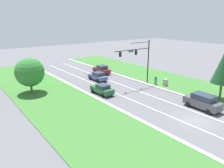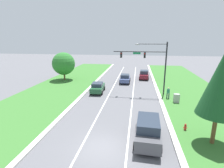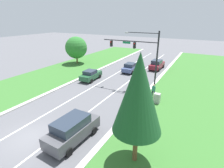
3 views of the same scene
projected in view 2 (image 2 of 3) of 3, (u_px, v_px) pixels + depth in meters
The scene contains 15 objects.
ground_plane at pixel (104, 147), 13.65m from camera, with size 160.00×160.00×0.00m, color #5B5B60.
curb_strip_right at pixel (180, 153), 12.82m from camera, with size 0.50×90.00×0.15m.
curb_strip_left at pixel (37, 141), 14.43m from camera, with size 0.50×90.00×0.15m.
lane_stripe_inner_left at pixel (82, 145), 13.90m from camera, with size 0.14×81.00×0.01m.
lane_stripe_inner_right at pixel (127, 149), 13.39m from camera, with size 0.14×81.00×0.01m.
traffic_signal_mast at pixel (150, 60), 25.42m from camera, with size 7.73×0.41×7.84m.
graphite_suv at pixel (148, 130), 14.27m from camera, with size 2.31×4.86×2.03m.
slate_blue_sedan at pixel (125, 78), 33.73m from camera, with size 2.02×4.29×1.65m.
forest_sedan at pixel (98, 87), 27.57m from camera, with size 2.11×4.25×1.61m.
burgundy_sedan at pixel (144, 75), 37.13m from camera, with size 2.14×4.75×1.80m.
utility_cabinet at pixel (176, 98), 23.02m from camera, with size 0.70×0.60×1.23m.
pedestrian at pixel (168, 92), 24.49m from camera, with size 0.42×0.31×1.69m.
fire_hydrant at pixel (185, 127), 16.06m from camera, with size 0.34×0.20×0.70m.
conifer_near_right_tree at pixel (221, 83), 12.87m from camera, with size 3.15×3.15×7.60m.
oak_near_left_tree at pixel (64, 64), 35.14m from camera, with size 4.53×4.53×5.67m.
Camera 2 is at (2.36, -11.75, 8.23)m, focal length 28.00 mm.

